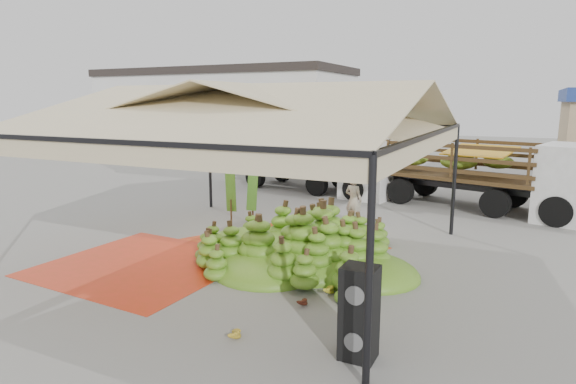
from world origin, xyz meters
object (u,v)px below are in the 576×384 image
at_px(banana_heap, 304,236).
at_px(speaker_stack, 359,313).
at_px(truck_right, 499,168).
at_px(vendor, 354,200).
at_px(truck_left, 324,158).

bearing_deg(banana_heap, speaker_stack, -55.29).
bearing_deg(banana_heap, truck_right, 64.36).
bearing_deg(truck_right, vendor, -119.57).
bearing_deg(vendor, truck_right, -121.96).
distance_m(speaker_stack, vendor, 7.63).
height_order(truck_left, truck_right, truck_right).
bearing_deg(truck_right, truck_left, -172.88).
bearing_deg(speaker_stack, vendor, 109.29).
xyz_separation_m(banana_heap, truck_left, (-2.87, 8.42, 0.75)).
xyz_separation_m(speaker_stack, truck_left, (-5.28, 11.90, 0.69)).
xyz_separation_m(speaker_stack, truck_right, (1.24, 11.08, 0.76)).
distance_m(banana_heap, truck_right, 8.47).
relative_size(banana_heap, speaker_stack, 4.24).
xyz_separation_m(banana_heap, vendor, (-0.07, 3.74, 0.12)).
distance_m(banana_heap, truck_left, 8.93).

